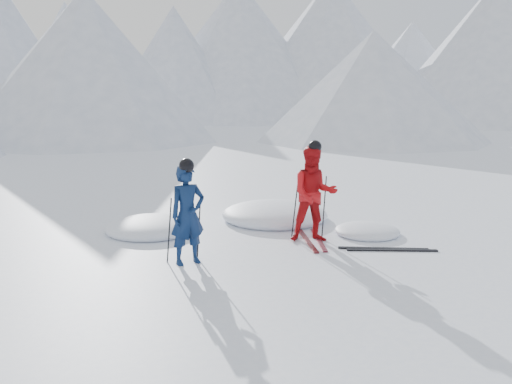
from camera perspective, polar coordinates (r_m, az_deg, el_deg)
name	(u,v)px	position (r m, az deg, el deg)	size (l,w,h in m)	color
ground	(358,246)	(10.72, 10.68, -5.65)	(160.00, 160.00, 0.00)	white
mountain_range	(207,44)	(45.71, -5.14, 15.22)	(106.15, 62.94, 15.53)	#B2BCD1
skier_blue	(188,215)	(9.39, -7.21, -2.39)	(0.63, 0.42, 1.74)	#0B1E44
skier_red	(314,194)	(10.76, 6.13, -0.22)	(0.93, 0.72, 1.91)	#B20E12
pole_blue_left	(169,230)	(9.55, -9.12, -4.01)	(0.02, 0.02, 1.16)	black
pole_blue_right	(199,227)	(9.74, -6.02, -3.63)	(0.02, 0.02, 1.16)	black
pole_red_left	(295,208)	(10.93, 4.12, -1.72)	(0.02, 0.02, 1.28)	black
pole_red_right	(324,207)	(11.08, 7.18, -1.61)	(0.02, 0.02, 1.28)	black
ski_worn_left	(308,241)	(10.93, 5.46, -5.12)	(0.09, 1.70, 0.03)	black
ski_worn_right	(319,240)	(11.02, 6.60, -5.00)	(0.09, 1.70, 0.03)	black
ski_loose_a	(383,248)	(10.63, 13.23, -5.81)	(0.09, 1.70, 0.03)	black
ski_loose_b	(392,250)	(10.56, 14.12, -5.95)	(0.09, 1.70, 0.03)	black
snow_lumps	(248,224)	(12.26, -0.82, -3.41)	(5.93, 3.79, 0.54)	white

